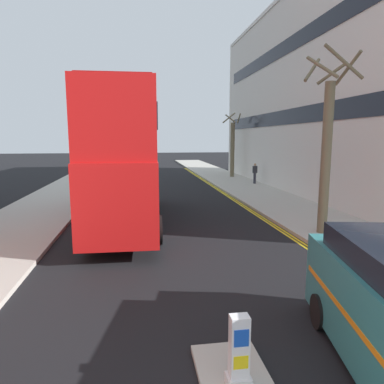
# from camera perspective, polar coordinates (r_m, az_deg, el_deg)

# --- Properties ---
(sidewalk_right) EXTENTS (4.00, 80.00, 0.14)m
(sidewalk_right) POSITION_cam_1_polar(r_m,az_deg,el_deg) (19.36, 15.51, -2.38)
(sidewalk_right) COLOR #ADA89E
(sidewalk_right) RESTS_ON ground
(sidewalk_left) EXTENTS (4.00, 80.00, 0.14)m
(sidewalk_left) POSITION_cam_1_polar(r_m,az_deg,el_deg) (18.41, -24.69, -3.45)
(sidewalk_left) COLOR #ADA89E
(sidewalk_left) RESTS_ON ground
(kerb_line_outer) EXTENTS (0.10, 56.00, 0.01)m
(kerb_line_outer) POSITION_cam_1_polar(r_m,az_deg,el_deg) (16.78, 11.73, -4.19)
(kerb_line_outer) COLOR yellow
(kerb_line_outer) RESTS_ON ground
(kerb_line_inner) EXTENTS (0.10, 56.00, 0.01)m
(kerb_line_inner) POSITION_cam_1_polar(r_m,az_deg,el_deg) (16.72, 11.21, -4.21)
(kerb_line_inner) COLOR yellow
(kerb_line_inner) RESTS_ON ground
(keep_left_bollard) EXTENTS (0.36, 0.28, 1.11)m
(keep_left_bollard) POSITION_cam_1_polar(r_m,az_deg,el_deg) (5.63, 7.78, -25.06)
(keep_left_bollard) COLOR silver
(keep_left_bollard) RESTS_ON traffic_island
(double_decker_bus_away) EXTENTS (3.00, 10.86, 5.64)m
(double_decker_bus_away) POSITION_cam_1_polar(r_m,az_deg,el_deg) (15.35, -10.87, 6.05)
(double_decker_bus_away) COLOR red
(double_decker_bus_away) RESTS_ON ground
(pedestrian_far) EXTENTS (0.34, 0.22, 1.62)m
(pedestrian_far) POSITION_cam_1_polar(r_m,az_deg,el_deg) (28.12, 10.35, 3.11)
(pedestrian_far) COLOR #2D2D38
(pedestrian_far) RESTS_ON sidewalk_right
(street_tree_near) EXTENTS (1.83, 1.92, 6.74)m
(street_tree_near) POSITION_cam_1_polar(r_m,az_deg,el_deg) (13.89, 21.37, 6.77)
(street_tree_near) COLOR #6B6047
(street_tree_near) RESTS_ON sidewalk_right
(street_tree_mid) EXTENTS (1.56, 1.70, 6.02)m
(street_tree_mid) POSITION_cam_1_polar(r_m,az_deg,el_deg) (32.83, 6.70, 7.29)
(street_tree_mid) COLOR #6B6047
(street_tree_mid) RESTS_ON sidewalk_right
(townhouse_terrace_right) EXTENTS (10.08, 28.00, 13.56)m
(townhouse_terrace_right) POSITION_cam_1_polar(r_m,az_deg,el_deg) (27.99, 24.28, 14.35)
(townhouse_terrace_right) COLOR silver
(townhouse_terrace_right) RESTS_ON ground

